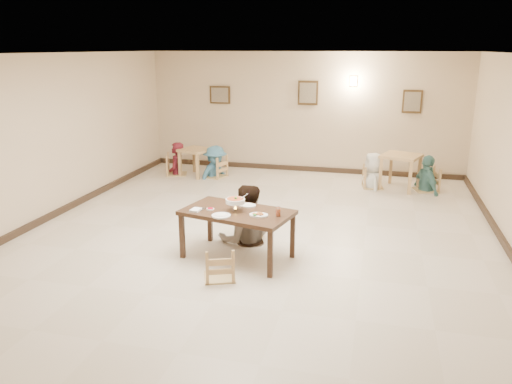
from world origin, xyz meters
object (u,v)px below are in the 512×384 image
(bg_table_left, at_px, (196,154))
(bg_chair_rr, at_px, (428,169))
(chair_far, at_px, (248,211))
(bg_diner_b, at_px, (215,146))
(bg_chair_rl, at_px, (374,167))
(bg_diner_d, at_px, (429,155))
(bg_diner_c, at_px, (375,153))
(main_diner, at_px, (246,185))
(chair_near, at_px, (219,248))
(bg_diner_a, at_px, (175,142))
(curry_warmer, at_px, (235,201))
(bg_table_right, at_px, (401,161))
(main_table, at_px, (237,216))
(drink_glass, at_px, (278,212))
(bg_chair_lr, at_px, (215,157))
(bg_chair_ll, at_px, (176,155))

(bg_table_left, distance_m, bg_chair_rr, 5.48)
(chair_far, height_order, bg_diner_b, bg_diner_b)
(bg_chair_rl, bearing_deg, bg_table_left, 80.20)
(chair_far, relative_size, bg_diner_d, 0.60)
(bg_diner_d, bearing_deg, bg_diner_c, 65.74)
(main_diner, height_order, bg_diner_b, main_diner)
(chair_near, bearing_deg, bg_diner_a, -83.48)
(curry_warmer, distance_m, bg_chair_rl, 4.97)
(curry_warmer, height_order, bg_diner_c, bg_diner_c)
(bg_table_right, bearing_deg, bg_diner_b, -179.80)
(main_table, distance_m, bg_chair_rl, 4.94)
(main_diner, distance_m, drink_glass, 1.07)
(bg_diner_c, bearing_deg, chair_near, -33.58)
(bg_chair_lr, distance_m, bg_diner_a, 1.07)
(bg_diner_b, bearing_deg, drink_glass, -126.31)
(bg_diner_b, xyz_separation_m, bg_diner_d, (4.97, -0.03, 0.03))
(main_table, relative_size, main_diner, 0.92)
(bg_chair_rl, xyz_separation_m, bg_diner_a, (-4.82, 0.02, 0.35))
(bg_chair_ll, height_order, bg_chair_rr, bg_chair_ll)
(bg_diner_d, bearing_deg, bg_table_right, 61.01)
(bg_table_left, xyz_separation_m, bg_table_right, (4.90, -0.00, 0.10))
(bg_table_left, relative_size, bg_diner_b, 0.55)
(bg_chair_lr, relative_size, bg_diner_b, 0.64)
(chair_far, distance_m, bg_diner_b, 4.25)
(bg_chair_rr, xyz_separation_m, bg_diner_a, (-5.99, 0.01, 0.32))
(bg_diner_c, bearing_deg, bg_chair_rl, 166.66)
(curry_warmer, bearing_deg, bg_chair_ll, 122.25)
(curry_warmer, height_order, bg_diner_a, bg_diner_a)
(main_table, xyz_separation_m, drink_glass, (0.64, -0.09, 0.14))
(bg_diner_b, relative_size, bg_diner_d, 0.97)
(bg_chair_rl, bearing_deg, bg_chair_rr, -98.53)
(bg_table_left, bearing_deg, chair_near, -66.22)
(bg_diner_b, bearing_deg, curry_warmer, -132.61)
(drink_glass, bearing_deg, curry_warmer, 172.54)
(curry_warmer, xyz_separation_m, bg_diner_d, (3.10, 4.57, -0.09))
(bg_diner_c, bearing_deg, chair_far, -40.63)
(bg_diner_b, bearing_deg, bg_chair_ll, 116.30)
(main_diner, relative_size, bg_diner_a, 1.16)
(bg_diner_c, bearing_deg, bg_chair_rr, 77.18)
(chair_near, xyz_separation_m, bg_table_left, (-2.36, 5.36, 0.10))
(chair_far, relative_size, bg_chair_rl, 1.02)
(bg_chair_lr, bearing_deg, bg_diner_a, -70.27)
(bg_table_left, bearing_deg, main_table, -62.44)
(bg_diner_a, bearing_deg, bg_diner_d, 81.11)
(main_diner, distance_m, bg_table_right, 4.67)
(drink_glass, distance_m, bg_diner_c, 4.82)
(main_diner, xyz_separation_m, bg_chair_ll, (-2.86, 3.87, -0.45))
(bg_chair_lr, xyz_separation_m, bg_diner_b, (-0.00, 0.00, 0.28))
(curry_warmer, relative_size, bg_chair_ll, 0.32)
(bg_diner_b, bearing_deg, bg_diner_d, -65.10)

